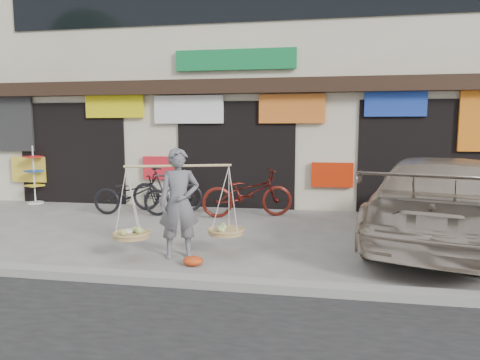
% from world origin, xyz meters
% --- Properties ---
extents(ground, '(70.00, 70.00, 0.00)m').
position_xyz_m(ground, '(0.00, 0.00, 0.00)').
color(ground, gray).
rests_on(ground, ground).
extents(kerb, '(70.00, 0.25, 0.12)m').
position_xyz_m(kerb, '(0.00, -2.00, 0.06)').
color(kerb, gray).
rests_on(kerb, ground).
extents(shophouse_block, '(14.00, 6.32, 7.00)m').
position_xyz_m(shophouse_block, '(-0.00, 6.42, 3.45)').
color(shophouse_block, beige).
rests_on(shophouse_block, ground).
extents(street_vendor, '(1.96, 1.03, 1.72)m').
position_xyz_m(street_vendor, '(-0.11, -0.83, 0.80)').
color(street_vendor, slate).
rests_on(street_vendor, ground).
extents(bike_0, '(1.88, 0.74, 0.97)m').
position_xyz_m(bike_0, '(-2.24, 2.16, 0.49)').
color(bike_0, black).
rests_on(bike_0, ground).
extents(bike_1, '(1.80, 0.51, 1.08)m').
position_xyz_m(bike_1, '(-1.57, 2.76, 0.54)').
color(bike_1, black).
rests_on(bike_1, ground).
extents(bike_2, '(2.21, 1.36, 1.10)m').
position_xyz_m(bike_2, '(0.46, 2.44, 0.55)').
color(bike_2, '#4E130D').
rests_on(bike_2, ground).
extents(suv, '(3.71, 5.73, 1.54)m').
position_xyz_m(suv, '(4.19, 0.75, 0.77)').
color(suv, '#B8A794').
rests_on(suv, ground).
extents(display_rack, '(0.49, 0.49, 1.56)m').
position_xyz_m(display_rack, '(-5.48, 3.19, 0.63)').
color(display_rack, silver).
rests_on(display_rack, ground).
extents(red_bag, '(0.31, 0.25, 0.14)m').
position_xyz_m(red_bag, '(0.21, -1.20, 0.07)').
color(red_bag, red).
rests_on(red_bag, ground).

